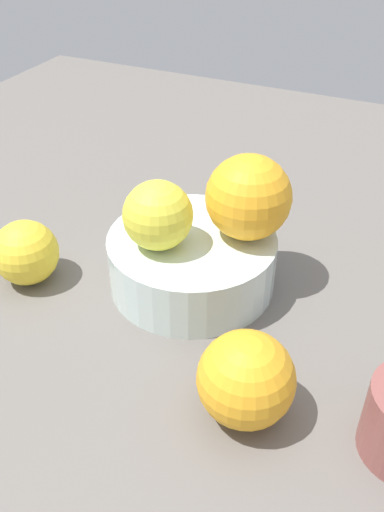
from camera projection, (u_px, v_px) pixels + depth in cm
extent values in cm
cube|color=#66605B|center=(192.00, 290.00, 53.82)|extent=(110.00, 110.00, 2.00)
cylinder|color=silver|center=(192.00, 279.00, 52.99)|extent=(9.66, 9.66, 0.80)
cylinder|color=silver|center=(192.00, 261.00, 51.67)|extent=(15.59, 15.59, 5.25)
sphere|color=yellow|center=(158.00, 215.00, 47.38)|extent=(6.15, 6.15, 6.15)
sphere|color=#F9A823|center=(248.00, 197.00, 48.33)|extent=(7.68, 7.68, 7.68)
sphere|color=#F9A823|center=(246.00, 379.00, 38.90)|extent=(7.09, 7.09, 7.09)
sphere|color=yellow|center=(26.00, 253.00, 51.87)|extent=(6.21, 6.21, 6.21)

